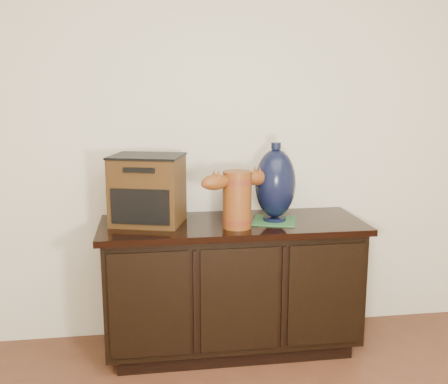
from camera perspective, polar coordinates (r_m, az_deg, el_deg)
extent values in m
plane|color=#EAE6CA|center=(3.09, 0.10, 7.82)|extent=(4.50, 0.00, 4.50)
cube|color=black|center=(3.17, 0.84, -15.87)|extent=(1.29, 0.45, 0.08)
cube|color=black|center=(3.02, 0.86, -9.79)|extent=(1.40, 0.50, 0.64)
cube|color=black|center=(2.92, 0.88, -3.60)|extent=(1.46, 0.56, 0.03)
cube|color=black|center=(2.75, -8.11, -12.11)|extent=(0.41, 0.01, 0.56)
cube|color=black|center=(2.79, 1.72, -11.67)|extent=(0.41, 0.01, 0.56)
cube|color=black|center=(2.90, 11.00, -10.94)|extent=(0.41, 0.01, 0.56)
cylinder|color=brown|center=(2.76, 1.44, -0.84)|extent=(0.20, 0.20, 0.30)
cylinder|color=#42150C|center=(2.79, 1.43, -3.08)|extent=(0.20, 0.20, 0.03)
cylinder|color=#42150C|center=(2.74, 1.45, 1.23)|extent=(0.20, 0.20, 0.03)
ellipsoid|color=brown|center=(2.68, -0.94, 1.08)|extent=(0.18, 0.13, 0.08)
ellipsoid|color=brown|center=(2.82, 3.72, 1.57)|extent=(0.18, 0.13, 0.08)
cube|color=#3B250E|center=(2.88, -8.29, 0.16)|extent=(0.43, 0.38, 0.37)
cube|color=black|center=(2.75, -9.14, -1.62)|extent=(0.30, 0.10, 0.19)
cube|color=black|center=(2.85, -8.39, 3.88)|extent=(0.45, 0.40, 0.01)
cube|color=#2A5F31|center=(2.94, 5.52, -3.14)|extent=(0.29, 0.29, 0.01)
cylinder|color=black|center=(2.93, 5.52, -2.90)|extent=(0.13, 0.13, 0.02)
ellipsoid|color=black|center=(2.89, 5.60, 0.93)|extent=(0.28, 0.28, 0.38)
cylinder|color=black|center=(2.86, 5.68, 5.03)|extent=(0.05, 0.05, 0.04)
cylinder|color=#5A0F1B|center=(3.10, 0.56, -0.97)|extent=(0.06, 0.06, 0.15)
cylinder|color=silver|center=(3.08, 0.56, 0.61)|extent=(0.06, 0.06, 0.02)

